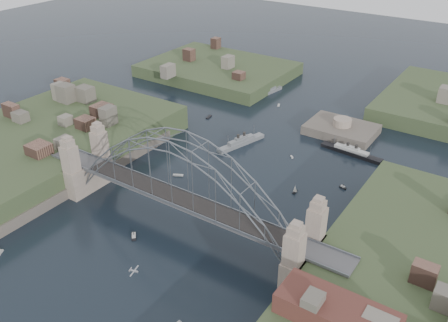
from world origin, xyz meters
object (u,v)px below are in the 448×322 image
bridge (180,184)px  naval_cruiser_far (268,92)px  fort_island (341,134)px  wharf_shed (337,313)px  naval_cruiser_near (241,142)px  ocean_liner (351,152)px

bridge → naval_cruiser_far: size_ratio=5.15×
fort_island → wharf_shed: bearing=-69.1°
wharf_shed → naval_cruiser_near: (-55.28, 58.50, -9.15)m
bridge → naval_cruiser_far: bridge is taller
naval_cruiser_near → naval_cruiser_far: (-14.65, 43.02, 0.00)m
wharf_shed → naval_cruiser_far: size_ratio=1.23×
bridge → fort_island: bearing=80.3°
wharf_shed → ocean_liner: size_ratio=1.01×
naval_cruiser_far → ocean_liner: size_ratio=0.83×
naval_cruiser_far → ocean_liner: naval_cruiser_far is taller
naval_cruiser_near → ocean_liner: (31.35, 13.61, -0.10)m
fort_island → wharf_shed: 90.48m
naval_cruiser_far → ocean_liner: 54.60m
bridge → ocean_liner: (20.07, 58.11, -11.58)m
naval_cruiser_far → ocean_liner: (46.00, -29.40, -0.10)m
bridge → naval_cruiser_near: size_ratio=4.64×
naval_cruiser_near → wharf_shed: bearing=-46.6°
naval_cruiser_near → ocean_liner: bearing=23.5°
fort_island → naval_cruiser_near: fort_island is taller
naval_cruiser_near → ocean_liner: size_ratio=0.92×
bridge → ocean_liner: size_ratio=4.26×
wharf_shed → naval_cruiser_far: wharf_shed is taller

